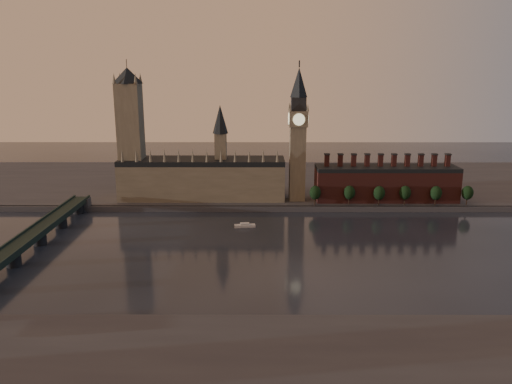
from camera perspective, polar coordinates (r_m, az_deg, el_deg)
ground at (r=293.27m, az=4.33°, el=-7.16°), size 900.00×900.00×0.00m
north_bank at (r=463.00m, az=2.78°, el=1.07°), size 900.00×182.00×4.00m
palace_of_westminster at (r=398.94m, az=-6.07°, el=1.78°), size 130.00×30.30×74.00m
victoria_tower at (r=402.72m, az=-14.15°, el=6.95°), size 24.00×24.00×108.00m
big_ben at (r=387.04m, az=4.81°, el=6.72°), size 15.00×15.00×107.00m
chimney_block at (r=405.51m, az=14.61°, el=1.04°), size 110.00×25.00×37.00m
embankment_tree_0 at (r=381.34m, az=6.78°, el=-0.08°), size 8.60×8.60×14.88m
embankment_tree_1 at (r=385.55m, az=10.63°, el=-0.07°), size 8.60×8.60×14.88m
embankment_tree_2 at (r=388.94m, az=13.90°, el=-0.12°), size 8.60×8.60×14.88m
embankment_tree_3 at (r=395.24m, az=16.68°, el=-0.08°), size 8.60×8.60×14.88m
embankment_tree_4 at (r=401.56m, az=19.88°, el=-0.11°), size 8.60×8.60×14.88m
embankment_tree_5 at (r=411.23m, az=23.02°, el=-0.08°), size 8.60×8.60×14.88m
westminster_bridge at (r=316.92m, az=-24.94°, el=-5.42°), size 14.00×200.00×11.55m
river_boat at (r=341.39m, az=-1.29°, el=-3.83°), size 14.60×5.69×2.85m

